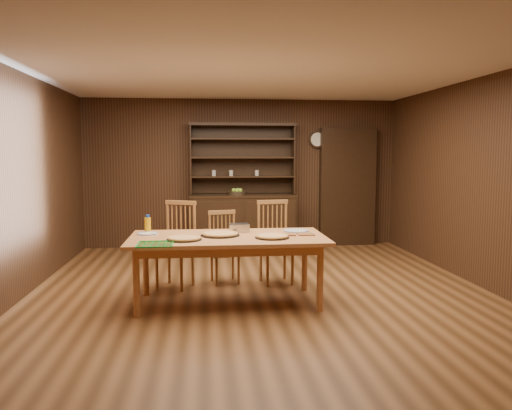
{
  "coord_description": "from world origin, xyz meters",
  "views": [
    {
      "loc": [
        -0.66,
        -5.85,
        1.66
      ],
      "look_at": [
        -0.01,
        0.4,
        1.0
      ],
      "focal_mm": 35.0,
      "sensor_mm": 36.0,
      "label": 1
    }
  ],
  "objects": [
    {
      "name": "room_shell",
      "position": [
        0.0,
        0.0,
        1.58
      ],
      "size": [
        6.0,
        6.0,
        6.0
      ],
      "color": "silver",
      "rests_on": "floor"
    },
    {
      "name": "floor",
      "position": [
        0.0,
        0.0,
        0.0
      ],
      "size": [
        6.0,
        6.0,
        0.0
      ],
      "primitive_type": "plane",
      "color": "brown",
      "rests_on": "ground"
    },
    {
      "name": "doorway",
      "position": [
        1.9,
        2.9,
        1.05
      ],
      "size": [
        1.0,
        0.18,
        2.1
      ],
      "primitive_type": "cube",
      "color": "black",
      "rests_on": "floor"
    },
    {
      "name": "chair_right",
      "position": [
        0.23,
        0.44,
        0.56
      ],
      "size": [
        0.49,
        0.48,
        1.05
      ],
      "rotation": [
        0.0,
        0.0,
        0.17
      ],
      "color": "#A07137",
      "rests_on": "floor"
    },
    {
      "name": "wall_clock",
      "position": [
        1.35,
        2.96,
        1.9
      ],
      "size": [
        0.3,
        0.05,
        0.3
      ],
      "color": "black",
      "rests_on": "room_shell"
    },
    {
      "name": "fruit_bowl",
      "position": [
        -0.11,
        2.69,
        0.98
      ],
      "size": [
        0.3,
        0.3,
        0.12
      ],
      "color": "black",
      "rests_on": "china_hutch"
    },
    {
      "name": "chair_left",
      "position": [
        -1.0,
        0.34,
        0.57
      ],
      "size": [
        0.57,
        0.56,
        1.07
      ],
      "rotation": [
        0.0,
        0.0,
        -0.43
      ],
      "color": "#A07137",
      "rests_on": "floor"
    },
    {
      "name": "cooling_rack",
      "position": [
        -1.16,
        -0.86,
        0.76
      ],
      "size": [
        0.38,
        0.38,
        0.02
      ],
      "primitive_type": null,
      "rotation": [
        0.0,
        0.0,
        -0.13
      ],
      "color": "#0B9529",
      "rests_on": "dining_table"
    },
    {
      "name": "pot_holder_b",
      "position": [
        0.24,
        -0.42,
        0.76
      ],
      "size": [
        0.2,
        0.2,
        0.01
      ],
      "primitive_type": "cube",
      "rotation": [
        0.0,
        0.0,
        0.07
      ],
      "color": "red",
      "rests_on": "dining_table"
    },
    {
      "name": "pot_holder_a",
      "position": [
        0.46,
        -0.42,
        0.76
      ],
      "size": [
        0.18,
        0.18,
        0.01
      ],
      "primitive_type": "cube",
      "rotation": [
        0.0,
        0.0,
        0.02
      ],
      "color": "red",
      "rests_on": "dining_table"
    },
    {
      "name": "plate_right",
      "position": [
        0.4,
        -0.17,
        0.76
      ],
      "size": [
        0.29,
        0.29,
        0.02
      ],
      "color": "silver",
      "rests_on": "dining_table"
    },
    {
      "name": "plate_left",
      "position": [
        -1.3,
        -0.21,
        0.76
      ],
      "size": [
        0.23,
        0.23,
        0.02
      ],
      "color": "silver",
      "rests_on": "dining_table"
    },
    {
      "name": "juice_bottle",
      "position": [
        -1.32,
        -0.07,
        0.84
      ],
      "size": [
        0.07,
        0.07,
        0.2
      ],
      "color": "orange",
      "rests_on": "dining_table"
    },
    {
      "name": "china_hutch",
      "position": [
        -0.0,
        2.75,
        0.6
      ],
      "size": [
        1.84,
        0.52,
        2.17
      ],
      "color": "black",
      "rests_on": "floor"
    },
    {
      "name": "pizza_center",
      "position": [
        -0.49,
        -0.38,
        0.77
      ],
      "size": [
        0.43,
        0.43,
        0.04
      ],
      "color": "black",
      "rests_on": "dining_table"
    },
    {
      "name": "dining_table",
      "position": [
        -0.41,
        -0.43,
        0.68
      ],
      "size": [
        2.15,
        1.07,
        0.75
      ],
      "color": "#CC7E47",
      "rests_on": "floor"
    },
    {
      "name": "pizza_left",
      "position": [
        -0.88,
        -0.62,
        0.77
      ],
      "size": [
        0.37,
        0.37,
        0.04
      ],
      "color": "black",
      "rests_on": "dining_table"
    },
    {
      "name": "pizza_right",
      "position": [
        0.06,
        -0.59,
        0.77
      ],
      "size": [
        0.37,
        0.37,
        0.04
      ],
      "color": "black",
      "rests_on": "dining_table"
    },
    {
      "name": "foil_dish",
      "position": [
        -0.27,
        -0.13,
        0.8
      ],
      "size": [
        0.24,
        0.18,
        0.09
      ],
      "primitive_type": "cube",
      "rotation": [
        0.0,
        0.0,
        0.06
      ],
      "color": "white",
      "rests_on": "dining_table"
    },
    {
      "name": "chair_center",
      "position": [
        -0.42,
        0.49,
        0.48
      ],
      "size": [
        0.44,
        0.43,
        0.92
      ],
      "rotation": [
        0.0,
        0.0,
        0.21
      ],
      "color": "#A07137",
      "rests_on": "floor"
    }
  ]
}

